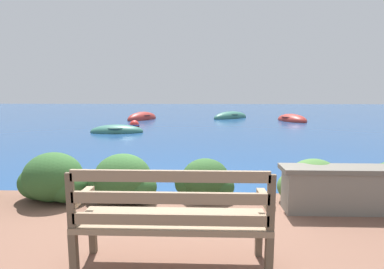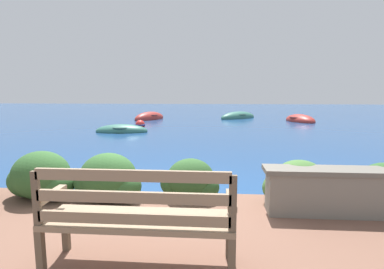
{
  "view_description": "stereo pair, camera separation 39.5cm",
  "coord_description": "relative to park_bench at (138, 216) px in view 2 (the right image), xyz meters",
  "views": [
    {
      "loc": [
        0.32,
        -4.4,
        1.74
      ],
      "look_at": [
        0.02,
        4.54,
        0.47
      ],
      "focal_mm": 28.0,
      "sensor_mm": 36.0,
      "label": 1
    },
    {
      "loc": [
        0.72,
        -4.37,
        1.74
      ],
      "look_at": [
        0.02,
        4.54,
        0.47
      ],
      "focal_mm": 28.0,
      "sensor_mm": 36.0,
      "label": 2
    }
  ],
  "objects": [
    {
      "name": "ground_plane",
      "position": [
        -0.07,
        2.02,
        -0.71
      ],
      "size": [
        80.0,
        80.0,
        0.0
      ],
      "color": "navy"
    },
    {
      "name": "hedge_clump_right",
      "position": [
        0.29,
        1.77,
        -0.23
      ],
      "size": [
        0.86,
        0.62,
        0.58
      ],
      "color": "#284C23",
      "rests_on": "patio_terrace"
    },
    {
      "name": "park_bench",
      "position": [
        0.0,
        0.0,
        0.0
      ],
      "size": [
        1.64,
        0.48,
        0.93
      ],
      "rotation": [
        0.0,
        0.0,
        0.12
      ],
      "color": "brown",
      "rests_on": "patio_terrace"
    },
    {
      "name": "hedge_clump_far_right",
      "position": [
        1.76,
        1.61,
        -0.21
      ],
      "size": [
        0.92,
        0.66,
        0.63
      ],
      "color": "#426B33",
      "rests_on": "patio_terrace"
    },
    {
      "name": "rowboat_outer",
      "position": [
        2.16,
        17.71,
        -0.64
      ],
      "size": [
        2.84,
        2.61,
        0.8
      ],
      "rotation": [
        0.0,
        0.0,
        3.84
      ],
      "color": "#336B5B",
      "rests_on": "ground_plane"
    },
    {
      "name": "rowboat_nearest",
      "position": [
        -3.44,
        10.35,
        -0.65
      ],
      "size": [
        2.34,
        1.14,
        0.61
      ],
      "rotation": [
        0.0,
        0.0,
        0.09
      ],
      "color": "#336B5B",
      "rests_on": "ground_plane"
    },
    {
      "name": "hedge_clump_left",
      "position": [
        -1.84,
        1.62,
        -0.19
      ],
      "size": [
        1.02,
        0.73,
        0.69
      ],
      "color": "#2D5628",
      "rests_on": "patio_terrace"
    },
    {
      "name": "rowboat_mid",
      "position": [
        5.7,
        15.85,
        -0.64
      ],
      "size": [
        1.91,
        2.65,
        0.76
      ],
      "rotation": [
        0.0,
        0.0,
        1.9
      ],
      "color": "#9E2D28",
      "rests_on": "ground_plane"
    },
    {
      "name": "hedge_clump_extra",
      "position": [
        2.85,
        1.59,
        -0.22
      ],
      "size": [
        0.9,
        0.65,
        0.61
      ],
      "color": "#2D5628",
      "rests_on": "patio_terrace"
    },
    {
      "name": "hedge_clump_centre",
      "position": [
        -0.86,
        1.62,
        -0.19
      ],
      "size": [
        1.0,
        0.72,
        0.68
      ],
      "color": "#2D5628",
      "rests_on": "patio_terrace"
    },
    {
      "name": "mooring_buoy",
      "position": [
        -3.18,
        12.6,
        -0.62
      ],
      "size": [
        0.54,
        0.54,
        0.49
      ],
      "color": "red",
      "rests_on": "ground_plane"
    },
    {
      "name": "stone_wall",
      "position": [
        2.38,
        1.36,
        -0.19
      ],
      "size": [
        2.23,
        0.39,
        0.59
      ],
      "color": "slate",
      "rests_on": "patio_terrace"
    },
    {
      "name": "rowboat_far",
      "position": [
        -3.56,
        16.49,
        -0.63
      ],
      "size": [
        2.08,
        2.7,
        0.87
      ],
      "rotation": [
        0.0,
        0.0,
        4.22
      ],
      "color": "#9E2D28",
      "rests_on": "ground_plane"
    }
  ]
}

